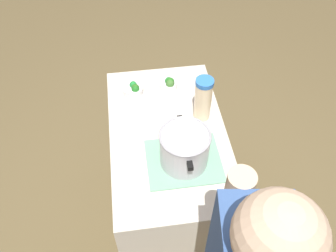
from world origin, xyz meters
name	(u,v)px	position (x,y,z in m)	size (l,w,h in m)	color
ground_plane	(168,212)	(0.00, 0.00, 0.00)	(8.00, 8.00, 0.00)	brown
counter_slab	(168,178)	(0.00, 0.00, 0.44)	(1.03, 0.61, 0.87)	beige
dish_cloth	(184,161)	(0.19, 0.05, 0.88)	(0.30, 0.36, 0.01)	#73AB89
cooking_pot	(184,148)	(0.19, 0.05, 0.98)	(0.31, 0.24, 0.19)	#B7B7BC
lemonade_pitcher	(203,99)	(-0.09, 0.19, 1.00)	(0.09, 0.09, 0.26)	beige
broccoli_bowl_front	(134,89)	(-0.32, -0.15, 0.90)	(0.11, 0.11, 0.07)	silver
broccoli_bowl_center	(169,84)	(-0.33, 0.05, 0.90)	(0.10, 0.10, 0.08)	silver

